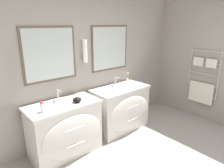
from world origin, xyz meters
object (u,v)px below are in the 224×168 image
Objects in this scene: amenity_bowl at (77,100)px; toiletry_bottle at (42,107)px; vanity_right at (122,109)px; flower_vase at (127,80)px; vanity_left at (66,129)px.

toiletry_bottle is at bearing 179.93° from amenity_bowl.
vanity_right is 4.53× the size of flower_vase.
vanity_left and vanity_right have the same top height.
toiletry_bottle reaches higher than vanity_right.
vanity_left is 0.51m from amenity_bowl.
toiletry_bottle is at bearing -170.99° from vanity_left.
amenity_bowl is (0.55, -0.00, -0.03)m from toiletry_bottle.
flower_vase is (0.25, 0.11, 0.52)m from vanity_right.
vanity_right is at bearing -156.88° from flower_vase.
vanity_left is 0.61m from toiletry_bottle.
toiletry_bottle is (-0.35, -0.06, 0.49)m from vanity_left.
vanity_left is 4.53× the size of flower_vase.
vanity_left is 1.55m from flower_vase.
flower_vase is at bearing 23.12° from vanity_right.
flower_vase is at bearing 4.27° from vanity_left.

